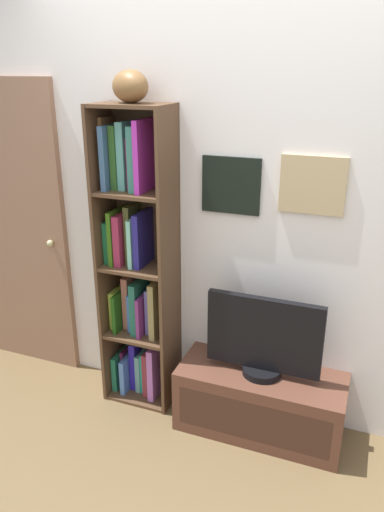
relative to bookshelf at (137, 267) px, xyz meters
name	(u,v)px	position (x,y,z in m)	size (l,w,h in m)	color
back_wall	(241,219)	(0.60, 0.14, 0.33)	(4.80, 0.08, 2.44)	silver
bookshelf	(137,267)	(0.00, 0.00, 0.00)	(0.43, 0.29, 1.84)	#4E3522
football	(130,86)	(0.02, -0.03, 1.04)	(0.24, 0.17, 0.17)	brown
tv_stand	(260,402)	(0.81, -0.09, -0.69)	(0.95, 0.39, 0.39)	#553224
television	(264,338)	(0.81, -0.08, -0.27)	(0.64, 0.22, 0.47)	black
door	(17,231)	(-0.95, 0.09, 0.09)	(0.78, 0.09, 1.97)	#8A634C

